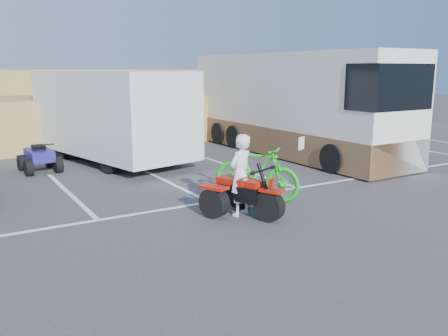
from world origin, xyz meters
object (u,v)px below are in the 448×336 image
quad_atv_green (117,163)px  red_trike_atv (246,216)px  green_dirt_bike (256,172)px  rider (240,175)px  quad_atv_blue (41,172)px  cargo_trailer (111,113)px  rv_motorhome (291,111)px

quad_atv_green → red_trike_atv: bearing=-83.8°
green_dirt_bike → quad_atv_green: 6.31m
rider → quad_atv_green: 7.07m
quad_atv_blue → cargo_trailer: bearing=7.1°
rider → rv_motorhome: 8.23m
rv_motorhome → quad_atv_blue: size_ratio=7.10×
red_trike_atv → cargo_trailer: bearing=71.9°
rider → quad_atv_blue: rider is taller
cargo_trailer → quad_atv_blue: bearing=177.9°
cargo_trailer → quad_atv_green: size_ratio=4.79×
red_trike_atv → quad_atv_blue: red_trike_atv is taller
cargo_trailer → rv_motorhome: 6.60m
rider → cargo_trailer: cargo_trailer is taller
red_trike_atv → rv_motorhome: bearing=22.9°
cargo_trailer → quad_atv_blue: (-2.49, -0.47, -1.66)m
red_trike_atv → cargo_trailer: 7.76m
rider → rv_motorhome: (5.93, 5.67, 0.69)m
rider → quad_atv_green: rider is taller
red_trike_atv → green_dirt_bike: (0.98, 1.04, 0.67)m
cargo_trailer → quad_atv_green: 1.71m
quad_atv_blue → quad_atv_green: 2.46m
green_dirt_bike → quad_atv_blue: (-3.97, 6.06, -0.67)m
red_trike_atv → quad_atv_blue: 7.70m
green_dirt_bike → rv_motorhome: 6.89m
rider → cargo_trailer: 7.48m
quad_atv_blue → rv_motorhome: bearing=-11.8°
green_dirt_bike → quad_atv_blue: size_ratio=1.57×
rv_motorhome → quad_atv_blue: 9.08m
rider → cargo_trailer: bearing=-108.5°
rv_motorhome → quad_atv_green: bearing=167.7°
red_trike_atv → quad_atv_green: 7.15m
rider → rv_motorhome: bearing=-158.1°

